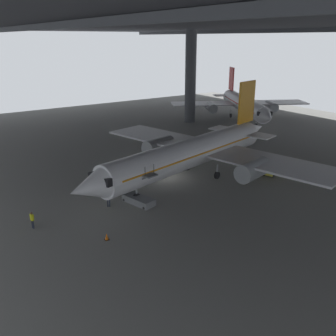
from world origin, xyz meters
TOP-DOWN VIEW (x-y plane):
  - ground_plane at (0.00, 0.00)m, footprint 110.00×110.00m
  - hangar_structure at (-0.14, 13.77)m, footprint 121.00×99.00m
  - airplane_main at (2.00, 2.18)m, footprint 32.93×33.53m
  - boarding_stairs at (4.67, -6.86)m, footprint 4.26×2.30m
  - crew_worker_near_nose at (3.96, -17.45)m, footprint 0.54×0.28m
  - crew_worker_by_stairs at (3.66, -9.82)m, footprint 0.37×0.49m
  - airplane_distant at (-19.87, 32.71)m, footprint 28.21×28.47m
  - traffic_cone_orange at (9.55, -12.87)m, footprint 0.36×0.36m
  - baggage_tug at (6.61, 11.03)m, footprint 1.93×2.48m

SIDE VIEW (x-z plane):
  - ground_plane at x=0.00m, z-range 0.00..0.00m
  - traffic_cone_orange at x=9.55m, z-range -0.01..0.59m
  - baggage_tug at x=6.61m, z-range 0.08..0.98m
  - boarding_stairs at x=4.67m, z-range -1.53..2.97m
  - crew_worker_near_nose at x=3.96m, z-range 0.11..1.70m
  - crew_worker_by_stairs at x=3.66m, z-range 0.11..1.76m
  - airplane_distant at x=-19.87m, z-range -1.77..8.07m
  - airplane_main at x=2.00m, z-range -2.04..8.66m
  - hangar_structure at x=-0.14m, z-range 8.83..27.80m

